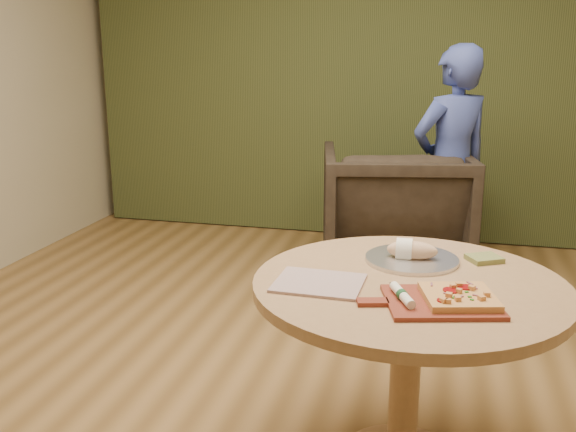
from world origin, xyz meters
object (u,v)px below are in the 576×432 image
(armchair, at_px, (394,205))
(cutlery_roll, at_px, (402,295))
(pedestal_table, at_px, (408,318))
(person_standing, at_px, (450,168))
(bread_roll, at_px, (410,250))
(pizza_paddle, at_px, (438,302))
(flatbread_pizza, at_px, (459,296))
(serving_tray, at_px, (412,259))

(armchair, bearing_deg, cutlery_roll, 84.02)
(pedestal_table, xyz_separation_m, armchair, (-0.23, 2.18, -0.12))
(person_standing, bearing_deg, armchair, -54.24)
(bread_roll, bearing_deg, pedestal_table, -85.94)
(pedestal_table, xyz_separation_m, cutlery_roll, (-0.01, -0.21, 0.17))
(pedestal_table, bearing_deg, bread_roll, 94.06)
(person_standing, bearing_deg, pedestal_table, 49.01)
(pizza_paddle, height_order, bread_roll, bread_roll)
(pedestal_table, bearing_deg, flatbread_pizza, -47.17)
(bread_roll, xyz_separation_m, armchair, (-0.21, 1.95, -0.30))
(flatbread_pizza, xyz_separation_m, cutlery_roll, (-0.18, -0.04, 0.00))
(flatbread_pizza, xyz_separation_m, armchair, (-0.39, 2.35, -0.28))
(serving_tray, bearing_deg, cutlery_roll, -90.75)
(pedestal_table, xyz_separation_m, pizza_paddle, (0.10, -0.19, 0.15))
(armchair, height_order, person_standing, person_standing)
(flatbread_pizza, bearing_deg, pizza_paddle, -167.60)
(pizza_paddle, distance_m, armchair, 2.40)
(flatbread_pizza, distance_m, armchair, 2.40)
(pizza_paddle, xyz_separation_m, armchair, (-0.33, 2.37, -0.26))
(serving_tray, distance_m, bread_roll, 0.04)
(pedestal_table, relative_size, serving_tray, 3.12)
(armchair, bearing_deg, pizza_paddle, 86.75)
(serving_tray, height_order, bread_roll, bread_roll)
(pedestal_table, bearing_deg, serving_tray, 91.78)
(person_standing, bearing_deg, pizza_paddle, 51.84)
(pizza_paddle, relative_size, person_standing, 0.30)
(pizza_paddle, relative_size, bread_roll, 2.44)
(flatbread_pizza, bearing_deg, pedestal_table, 132.83)
(pedestal_table, relative_size, person_standing, 0.71)
(pedestal_table, distance_m, pizza_paddle, 0.26)
(flatbread_pizza, height_order, serving_tray, flatbread_pizza)
(flatbread_pizza, bearing_deg, person_standing, 90.82)
(serving_tray, relative_size, bread_roll, 1.84)
(pedestal_table, height_order, person_standing, person_standing)
(cutlery_roll, relative_size, armchair, 0.19)
(pedestal_table, bearing_deg, person_standing, 86.35)
(flatbread_pizza, relative_size, bread_roll, 1.39)
(flatbread_pizza, height_order, bread_roll, bread_roll)
(armchair, bearing_deg, flatbread_pizza, 88.33)
(pedestal_table, bearing_deg, cutlery_roll, -93.39)
(pedestal_table, xyz_separation_m, flatbread_pizza, (0.16, -0.18, 0.17))
(flatbread_pizza, bearing_deg, bread_roll, 114.22)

